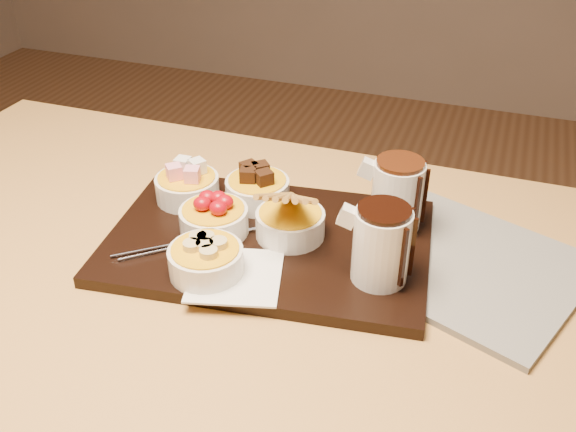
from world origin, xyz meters
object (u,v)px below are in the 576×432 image
(pitcher_dark_chocolate, at_px, (381,246))
(dining_table, at_px, (189,311))
(serving_board, at_px, (269,242))
(newspaper, at_px, (454,260))
(pitcher_milk_chocolate, at_px, (397,196))
(bowl_strawberries, at_px, (214,221))

(pitcher_dark_chocolate, bearing_deg, dining_table, 178.92)
(dining_table, distance_m, pitcher_dark_chocolate, 0.32)
(dining_table, relative_size, serving_board, 2.61)
(serving_board, relative_size, pitcher_dark_chocolate, 4.51)
(newspaper, bearing_deg, dining_table, -140.45)
(dining_table, height_order, pitcher_dark_chocolate, pitcher_dark_chocolate)
(dining_table, bearing_deg, pitcher_dark_chocolate, 6.00)
(newspaper, bearing_deg, pitcher_milk_chocolate, 179.02)
(serving_board, height_order, pitcher_milk_chocolate, pitcher_milk_chocolate)
(dining_table, xyz_separation_m, pitcher_milk_chocolate, (0.27, 0.16, 0.17))
(serving_board, relative_size, newspaper, 1.37)
(dining_table, height_order, bowl_strawberries, bowl_strawberries)
(pitcher_dark_chocolate, bearing_deg, serving_board, 160.02)
(dining_table, distance_m, serving_board, 0.17)
(bowl_strawberries, relative_size, pitcher_dark_chocolate, 0.98)
(pitcher_milk_chocolate, bearing_deg, pitcher_dark_chocolate, -94.40)
(pitcher_dark_chocolate, xyz_separation_m, pitcher_milk_chocolate, (-0.01, 0.13, 0.00))
(pitcher_dark_chocolate, bearing_deg, newspaper, 38.45)
(dining_table, bearing_deg, bowl_strawberries, 64.08)
(pitcher_dark_chocolate, relative_size, pitcher_milk_chocolate, 1.00)
(serving_board, height_order, pitcher_dark_chocolate, pitcher_dark_chocolate)
(pitcher_dark_chocolate, distance_m, newspaper, 0.14)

